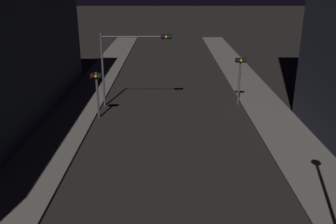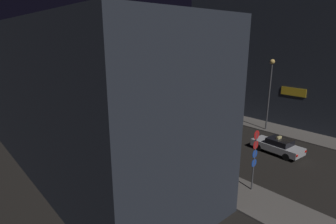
{
  "view_description": "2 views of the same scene",
  "coord_description": "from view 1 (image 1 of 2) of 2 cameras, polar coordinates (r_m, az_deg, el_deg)",
  "views": [
    {
      "loc": [
        -0.29,
        2.72,
        9.33
      ],
      "look_at": [
        -0.22,
        21.81,
        2.43
      ],
      "focal_mm": 39.02,
      "sensor_mm": 36.0,
      "label": 1
    },
    {
      "loc": [
        -21.5,
        -0.85,
        10.11
      ],
      "look_at": [
        -0.88,
        22.35,
        1.63
      ],
      "focal_mm": 28.94,
      "sensor_mm": 36.0,
      "label": 2
    }
  ],
  "objects": [
    {
      "name": "sidewalk_left",
      "position": [
        31.46,
        -12.96,
        2.24
      ],
      "size": [
        3.41,
        67.97,
        0.15
      ],
      "primitive_type": "cube",
      "color": "#5B5651",
      "rests_on": "ground_plane"
    },
    {
      "name": "traffic_light_right_kerb",
      "position": [
        28.92,
        10.97,
        6.32
      ],
      "size": [
        0.8,
        0.42,
        3.82
      ],
      "color": "#47474C",
      "rests_on": "ground_plane"
    },
    {
      "name": "traffic_light_left_kerb",
      "position": [
        26.07,
        -11.26,
        4.12
      ],
      "size": [
        0.8,
        0.42,
        3.35
      ],
      "color": "#47474C",
      "rests_on": "ground_plane"
    },
    {
      "name": "sidewalk_right",
      "position": [
        31.6,
        13.6,
        2.26
      ],
      "size": [
        3.41,
        67.97,
        0.15
      ],
      "primitive_type": "cube",
      "color": "#5B5651",
      "rests_on": "ground_plane"
    },
    {
      "name": "traffic_light_overhead",
      "position": [
        27.94,
        -6.4,
        8.99
      ],
      "size": [
        5.33,
        0.42,
        5.66
      ],
      "color": "#47474C",
      "rests_on": "ground_plane"
    }
  ]
}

